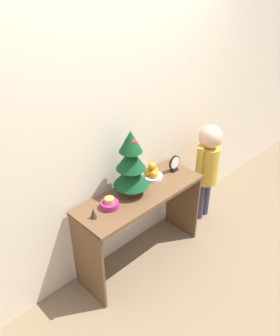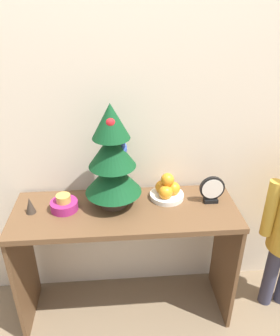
# 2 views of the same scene
# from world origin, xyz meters

# --- Properties ---
(back_wall) EXTENTS (7.00, 0.05, 2.50)m
(back_wall) POSITION_xyz_m (0.00, 0.46, 1.25)
(back_wall) COLOR beige
(back_wall) RESTS_ON ground_plane
(console_table) EXTENTS (1.16, 0.41, 0.73)m
(console_table) POSITION_xyz_m (0.00, 0.21, 0.56)
(console_table) COLOR brown
(console_table) RESTS_ON ground_plane
(mini_tree) EXTENTS (0.29, 0.29, 0.54)m
(mini_tree) POSITION_xyz_m (-0.06, 0.26, 0.99)
(mini_tree) COLOR #4C3828
(mini_tree) RESTS_ON console_table
(fruit_bowl) EXTENTS (0.18, 0.18, 0.15)m
(fruit_bowl) POSITION_xyz_m (0.23, 0.30, 0.77)
(fruit_bowl) COLOR silver
(fruit_bowl) RESTS_ON console_table
(singing_bowl) EXTENTS (0.14, 0.14, 0.09)m
(singing_bowl) POSITION_xyz_m (-0.31, 0.23, 0.76)
(singing_bowl) COLOR #9E2366
(singing_bowl) RESTS_ON console_table
(desk_clock) EXTENTS (0.13, 0.04, 0.15)m
(desk_clock) POSITION_xyz_m (0.45, 0.24, 0.80)
(desk_clock) COLOR black
(desk_clock) RESTS_ON console_table
(figurine) EXTENTS (0.05, 0.05, 0.09)m
(figurine) POSITION_xyz_m (-0.47, 0.22, 0.77)
(figurine) COLOR #382D23
(figurine) RESTS_ON console_table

